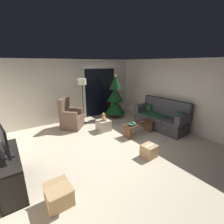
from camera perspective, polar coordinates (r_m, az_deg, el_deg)
ground_plane at (r=4.68m, az=0.83°, el=-12.94°), size 7.00×7.00×0.00m
wall_back at (r=6.87m, az=-14.14°, el=7.44°), size 5.72×0.12×2.50m
wall_right at (r=6.26m, az=22.89°, el=5.70°), size 0.12×6.00×2.50m
patio_door_frame at (r=7.39m, az=-4.22°, el=7.38°), size 1.60×0.02×2.20m
patio_door_glass at (r=7.38m, az=-4.14°, el=6.98°), size 1.50×0.02×2.10m
couch at (r=6.19m, az=17.21°, el=-2.01°), size 0.89×1.98×1.08m
coffee_table at (r=5.50m, az=9.42°, el=-5.25°), size 1.10×0.40×0.41m
remote_silver at (r=5.56m, az=10.58°, el=-3.38°), size 0.16×0.06×0.02m
remote_white at (r=5.44m, az=8.04°, el=-3.75°), size 0.09×0.16×0.02m
book_stack at (r=5.22m, az=7.33°, el=-4.38°), size 0.27×0.21×0.06m
cell_phone at (r=5.21m, az=7.12°, el=-4.00°), size 0.09×0.15×0.01m
christmas_tree at (r=7.00m, az=1.14°, el=4.86°), size 0.89×0.89×1.93m
armchair at (r=6.12m, az=-14.56°, el=-1.97°), size 0.97×0.97×1.13m
floor_lamp at (r=6.20m, az=-10.63°, el=9.05°), size 0.32×0.32×1.78m
media_shelf at (r=3.79m, az=-33.04°, el=-18.05°), size 0.40×1.40×0.70m
television at (r=3.53m, az=-34.34°, el=-8.21°), size 0.24×0.84×0.61m
ottoman at (r=5.78m, az=-3.05°, el=-4.78°), size 0.44×0.44×0.38m
teddy_bear_honey at (r=5.67m, az=-2.99°, el=-1.87°), size 0.21×0.22×0.29m
teddy_bear_chestnut_by_tree at (r=6.62m, az=-3.29°, el=-2.54°), size 0.20×0.20×0.29m
cardboard_box_taped_mid_floor at (r=4.36m, az=13.09°, el=-13.40°), size 0.39×0.36×0.33m
cardboard_box_open_near_shelf at (r=3.19m, az=-18.26°, el=-26.86°), size 0.43×0.51×0.39m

